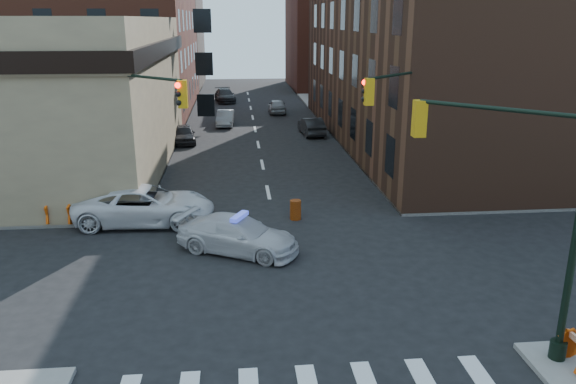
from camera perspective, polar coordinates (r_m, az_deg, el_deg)
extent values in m
plane|color=black|center=(20.75, -0.34, -8.18)|extent=(140.00, 140.00, 0.00)
cube|color=gray|center=(57.71, 20.11, 7.35)|extent=(34.00, 54.50, 0.15)
cube|color=#4A2C1D|center=(43.75, 14.60, 14.17)|extent=(14.00, 34.00, 14.00)
cube|color=brown|center=(81.95, -16.15, 15.91)|extent=(20.00, 18.00, 16.00)
cube|color=#5E2B1D|center=(78.31, 6.32, 14.96)|extent=(16.00, 16.00, 12.00)
cylinder|color=black|center=(17.23, 25.71, -14.22)|extent=(0.44, 0.44, 0.50)
cylinder|color=black|center=(15.73, 20.72, 7.90)|extent=(3.27, 3.27, 0.12)
cube|color=#BF8C0C|center=(16.66, 13.21, 7.27)|extent=(0.35, 0.35, 1.05)
sphere|color=#FF0C05|center=(16.80, 13.63, 8.53)|extent=(0.22, 0.22, 0.22)
sphere|color=black|center=(16.85, 13.56, 7.42)|extent=(0.22, 0.22, 0.22)
sphere|color=black|center=(16.90, 13.48, 6.32)|extent=(0.22, 0.22, 0.22)
cylinder|color=black|center=(25.94, -16.87, 5.91)|extent=(0.20, 0.20, 8.00)
cylinder|color=black|center=(26.88, -16.18, -1.94)|extent=(0.44, 0.44, 0.50)
cylinder|color=black|center=(23.76, -14.29, 11.26)|extent=(3.27, 3.27, 0.12)
cube|color=#BF8C0C|center=(22.06, -10.65, 9.76)|extent=(0.35, 0.35, 1.05)
sphere|color=#FF0C05|center=(21.88, -11.15, 10.59)|extent=(0.22, 0.22, 0.22)
sphere|color=black|center=(21.91, -11.10, 9.74)|extent=(0.22, 0.22, 0.22)
sphere|color=black|center=(21.96, -11.05, 8.89)|extent=(0.22, 0.22, 0.22)
cylinder|color=black|center=(26.79, 13.14, 6.54)|extent=(0.20, 0.20, 8.00)
cylinder|color=black|center=(27.70, 12.62, -1.10)|extent=(0.44, 0.44, 0.50)
cylinder|color=black|center=(24.48, 11.11, 11.62)|extent=(3.27, 3.27, 0.12)
cube|color=#BF8C0C|center=(22.59, 8.23, 10.04)|extent=(0.35, 0.35, 1.05)
sphere|color=#FF0C05|center=(22.67, 7.79, 10.98)|extent=(0.22, 0.22, 0.22)
sphere|color=black|center=(22.70, 7.76, 10.15)|extent=(0.22, 0.22, 0.22)
sphere|color=black|center=(22.75, 7.72, 9.32)|extent=(0.22, 0.22, 0.22)
cylinder|color=black|center=(46.21, 6.12, 7.81)|extent=(0.24, 0.24, 2.60)
sphere|color=brown|center=(45.92, 6.21, 10.34)|extent=(3.00, 3.00, 3.00)
cylinder|color=black|center=(53.98, 4.44, 9.20)|extent=(0.24, 0.24, 2.60)
sphere|color=brown|center=(53.74, 4.49, 11.37)|extent=(3.00, 3.00, 3.00)
imported|color=silver|center=(22.33, -5.10, -4.36)|extent=(5.31, 4.01, 1.43)
imported|color=silver|center=(26.09, -14.30, -1.30)|extent=(6.29, 3.13, 1.71)
imported|color=black|center=(42.79, -10.54, 5.81)|extent=(2.11, 4.12, 1.34)
imported|color=gray|center=(49.37, -6.39, 7.47)|extent=(1.58, 4.05, 1.31)
imported|color=black|center=(63.97, -6.42, 9.72)|extent=(2.65, 5.14, 1.43)
imported|color=black|center=(45.11, 2.40, 6.70)|extent=(1.82, 4.36, 1.40)
imported|color=gray|center=(55.79, -1.12, 8.72)|extent=(1.70, 4.08, 1.38)
imported|color=black|center=(28.19, -19.31, 0.14)|extent=(0.75, 0.56, 1.89)
imported|color=black|center=(30.15, -22.95, 0.90)|extent=(1.11, 0.95, 1.98)
imported|color=#1C212B|center=(29.89, -26.51, -0.08)|extent=(1.02, 0.72, 1.60)
cylinder|color=orange|center=(25.91, 0.77, -1.81)|extent=(0.55, 0.55, 0.92)
cylinder|color=#D24309|center=(25.78, -9.81, -2.13)|extent=(0.55, 0.55, 0.95)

